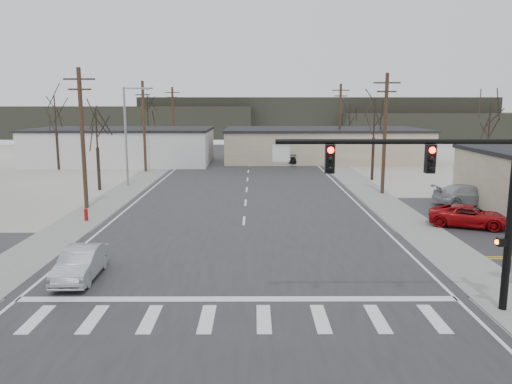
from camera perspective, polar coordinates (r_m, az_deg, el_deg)
ground at (r=24.64m, az=-1.76°, el=-7.67°), size 140.00×140.00×0.00m
main_road at (r=39.19m, az=-1.18°, el=-0.97°), size 18.00×110.00×0.05m
cross_road at (r=24.63m, az=-1.76°, el=-7.63°), size 90.00×10.00×0.04m
sidewalk_left at (r=45.52m, az=-14.54°, el=0.26°), size 3.00×90.00×0.06m
sidewalk_right at (r=45.21m, az=12.49°, el=0.28°), size 3.00×90.00×0.06m
traffic_signal_mast at (r=18.93m, az=22.25°, el=0.74°), size 8.95×0.43×7.20m
fire_hydrant at (r=34.02m, az=-18.85°, el=-2.46°), size 0.24×0.24×0.87m
building_left_far at (r=65.83m, az=-14.94°, el=5.11°), size 22.30×12.30×4.50m
building_right_far at (r=68.32m, az=7.68°, el=5.44°), size 26.30×14.30×4.30m
upole_left_b at (r=37.56m, az=-19.22°, el=6.01°), size 2.20×0.30×10.00m
upole_left_c at (r=56.83m, az=-12.68°, el=7.48°), size 2.20×0.30×10.00m
upole_left_d at (r=76.48m, az=-9.46°, el=8.17°), size 2.20×0.30×10.00m
upole_right_a at (r=42.92m, az=14.51°, el=6.67°), size 2.20×0.30×10.00m
upole_right_b at (r=64.43m, az=9.56°, el=7.86°), size 2.20×0.30×10.00m
streetlight_main at (r=46.95m, az=-14.45°, el=6.77°), size 2.40×0.25×9.00m
tree_left_near at (r=45.62m, az=-17.77°, el=6.70°), size 3.30×3.30×7.35m
tree_right_mid at (r=50.89m, az=13.37°, el=7.99°), size 3.74×3.74×8.33m
tree_left_far at (r=71.01m, az=-12.28°, el=8.81°), size 3.96×3.96×8.82m
tree_right_far at (r=76.84m, az=10.66°, el=8.41°), size 3.52×3.52×7.84m
tree_lot at (r=50.26m, az=25.10°, el=6.90°), size 3.52×3.52×7.84m
tree_left_mid at (r=61.79m, az=-21.97°, el=8.17°), size 3.96×3.96×8.82m
hill_left at (r=120.92m, az=-17.53°, el=7.65°), size 70.00×18.00×7.00m
hill_center at (r=120.36m, az=6.70°, el=8.51°), size 80.00×18.00×9.00m
hill_right at (r=123.82m, az=23.45°, el=6.99°), size 60.00×18.00×5.50m
sedan_crossing at (r=22.95m, az=-19.41°, el=-7.69°), size 1.55×4.16×1.36m
car_far_a at (r=63.33m, az=4.47°, el=3.90°), size 3.80×5.46×1.47m
car_far_b at (r=77.08m, az=-6.32°, el=4.95°), size 2.55×4.58×1.47m
car_parked_red at (r=33.33m, az=23.19°, el=-2.57°), size 5.21×3.84×1.32m
car_parked_silver at (r=40.39m, az=23.16°, el=-0.34°), size 5.39×2.53×1.52m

